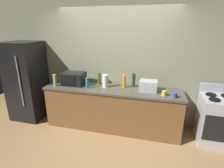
{
  "coord_description": "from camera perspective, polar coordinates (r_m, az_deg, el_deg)",
  "views": [
    {
      "loc": [
        0.85,
        -2.87,
        2.13
      ],
      "look_at": [
        0.0,
        0.4,
        1.0
      ],
      "focal_mm": 28.07,
      "sensor_mm": 36.0,
      "label": 1
    }
  ],
  "objects": [
    {
      "name": "stove_range",
      "position": [
        3.84,
        30.76,
        -10.05
      ],
      "size": [
        0.6,
        0.61,
        1.08
      ],
      "color": "#B7BABF",
      "rests_on": "ground_plane"
    },
    {
      "name": "paper_towel_roll",
      "position": [
        3.63,
        -2.2,
        0.96
      ],
      "size": [
        0.12,
        0.12,
        0.27
      ],
      "primitive_type": "cylinder",
      "color": "white",
      "rests_on": "counter_run"
    },
    {
      "name": "ground_plane",
      "position": [
        3.67,
        -1.64,
        -16.97
      ],
      "size": [
        8.0,
        8.0,
        0.0
      ],
      "primitive_type": "plane",
      "color": "#A87F51"
    },
    {
      "name": "bottle_wine",
      "position": [
        3.68,
        7.04,
        1.23
      ],
      "size": [
        0.07,
        0.07,
        0.29
      ],
      "primitive_type": "cylinder",
      "color": "#1E3F19",
      "rests_on": "counter_run"
    },
    {
      "name": "mug_yellow",
      "position": [
        3.36,
        16.61,
        -2.9
      ],
      "size": [
        0.08,
        0.08,
        0.09
      ],
      "primitive_type": "cylinder",
      "color": "yellow",
      "rests_on": "counter_run"
    },
    {
      "name": "microwave",
      "position": [
        3.89,
        -12.42,
        1.74
      ],
      "size": [
        0.48,
        0.35,
        0.27
      ],
      "color": "black",
      "rests_on": "counter_run"
    },
    {
      "name": "counter_run",
      "position": [
        3.77,
        0.0,
        -7.93
      ],
      "size": [
        2.84,
        0.64,
        0.9
      ],
      "color": "brown",
      "rests_on": "ground_plane"
    },
    {
      "name": "bottle_olive_oil",
      "position": [
        3.83,
        -4.26,
        1.82
      ],
      "size": [
        0.08,
        0.08,
        0.27
      ],
      "primitive_type": "cylinder",
      "color": "#4C6B19",
      "rests_on": "counter_run"
    },
    {
      "name": "refrigerator",
      "position": [
        4.54,
        -25.94,
        0.87
      ],
      "size": [
        0.72,
        0.73,
        1.8
      ],
      "color": "black",
      "rests_on": "ground_plane"
    },
    {
      "name": "mug_blue",
      "position": [
        3.34,
        19.77,
        -3.45
      ],
      "size": [
        0.09,
        0.09,
        0.09
      ],
      "primitive_type": "cylinder",
      "color": "#2D4CB2",
      "rests_on": "counter_run"
    },
    {
      "name": "bottle_spray_cleaner",
      "position": [
        3.62,
        -8.11,
        0.31
      ],
      "size": [
        0.06,
        0.06,
        0.22
      ],
      "primitive_type": "cylinder",
      "color": "#338CE5",
      "rests_on": "counter_run"
    },
    {
      "name": "bottle_vinegar",
      "position": [
        3.9,
        -18.12,
        1.17
      ],
      "size": [
        0.07,
        0.07,
        0.26
      ],
      "primitive_type": "cylinder",
      "color": "beige",
      "rests_on": "counter_run"
    },
    {
      "name": "toaster_oven",
      "position": [
        3.51,
        11.7,
        -0.56
      ],
      "size": [
        0.34,
        0.26,
        0.21
      ],
      "primitive_type": "cube",
      "color": "#B7BABF",
      "rests_on": "counter_run"
    },
    {
      "name": "bottle_dish_soap",
      "position": [
        3.63,
        4.03,
        0.92
      ],
      "size": [
        0.06,
        0.06,
        0.27
      ],
      "primitive_type": "cylinder",
      "color": "orange",
      "rests_on": "counter_run"
    },
    {
      "name": "back_wall",
      "position": [
        3.85,
        1.54,
        6.83
      ],
      "size": [
        6.4,
        0.1,
        2.7
      ],
      "primitive_type": "cube",
      "color": "gray",
      "rests_on": "ground_plane"
    }
  ]
}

